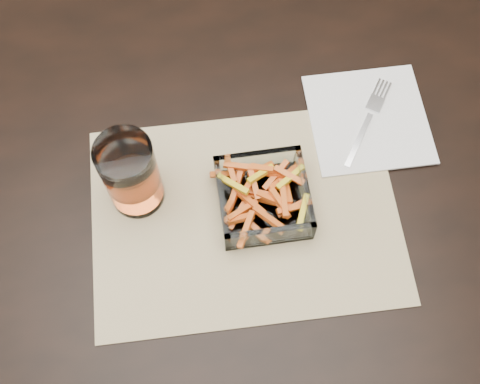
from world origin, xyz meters
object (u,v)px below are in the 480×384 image
dining_table (213,210)px  fork (368,119)px  glass_bowl (263,199)px  tumbler (131,176)px

dining_table → fork: (0.26, 0.07, 0.10)m
glass_bowl → fork: 0.22m
dining_table → tumbler: tumbler is taller
dining_table → tumbler: size_ratio=11.46×
tumbler → fork: size_ratio=0.95×
tumbler → fork: (0.37, 0.06, -0.06)m
fork → glass_bowl: bearing=-114.1°
dining_table → fork: fork is taller
tumbler → fork: 0.38m
tumbler → fork: tumbler is taller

